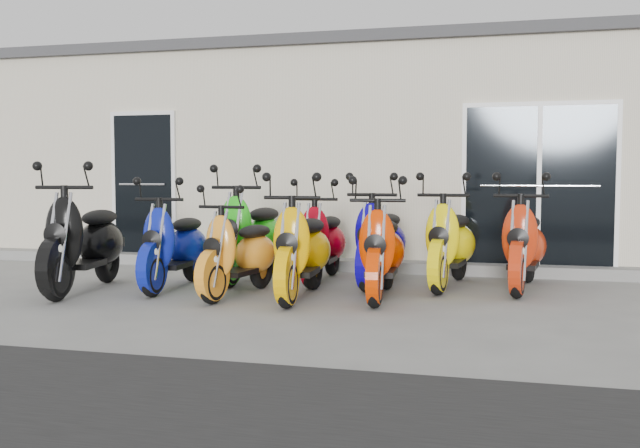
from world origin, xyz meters
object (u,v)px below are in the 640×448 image
(scooter_back_blue, at_px, (380,228))
(scooter_back_extra, at_px, (524,231))
(scooter_front_blue, at_px, (174,233))
(scooter_back_green, at_px, (251,223))
(scooter_back_yellow, at_px, (450,230))
(scooter_front_red, at_px, (382,237))
(scooter_front_orange_a, at_px, (239,240))
(scooter_back_red, at_px, (322,230))
(scooter_front_orange_b, at_px, (302,235))
(scooter_front_black, at_px, (84,227))

(scooter_back_blue, relative_size, scooter_back_extra, 1.00)
(scooter_back_blue, bearing_deg, scooter_front_blue, -153.92)
(scooter_front_blue, xyz_separation_m, scooter_back_green, (0.65, 0.87, 0.08))
(scooter_back_blue, xyz_separation_m, scooter_back_yellow, (0.85, -0.00, 0.00))
(scooter_front_red, relative_size, scooter_back_yellow, 0.97)
(scooter_front_red, distance_m, scooter_back_extra, 1.79)
(scooter_front_orange_a, bearing_deg, scooter_back_green, 111.49)
(scooter_front_red, height_order, scooter_back_yellow, scooter_back_yellow)
(scooter_back_red, height_order, scooter_back_yellow, scooter_back_yellow)
(scooter_front_blue, distance_m, scooter_front_orange_a, 0.96)
(scooter_back_blue, bearing_deg, scooter_front_red, -75.37)
(scooter_front_blue, xyz_separation_m, scooter_front_orange_b, (1.64, -0.25, 0.03))
(scooter_front_orange_a, height_order, scooter_front_orange_b, scooter_front_orange_b)
(scooter_front_orange_a, relative_size, scooter_front_red, 0.93)
(scooter_front_orange_a, bearing_deg, scooter_front_blue, 171.57)
(scooter_back_blue, bearing_deg, scooter_front_orange_a, -134.88)
(scooter_back_red, height_order, scooter_back_extra, scooter_back_extra)
(scooter_back_blue, xyz_separation_m, scooter_back_extra, (1.70, -0.00, 0.00))
(scooter_front_blue, xyz_separation_m, scooter_back_blue, (2.30, 0.93, 0.03))
(scooter_front_black, height_order, scooter_back_extra, scooter_front_black)
(scooter_back_green, bearing_deg, scooter_front_red, -22.75)
(scooter_front_blue, distance_m, scooter_back_blue, 2.48)
(scooter_front_orange_b, bearing_deg, scooter_front_black, -178.11)
(scooter_front_orange_b, xyz_separation_m, scooter_back_blue, (0.66, 1.18, 0.00))
(scooter_front_red, distance_m, scooter_back_red, 1.36)
(scooter_front_orange_b, distance_m, scooter_back_red, 1.24)
(scooter_front_orange_b, xyz_separation_m, scooter_back_extra, (2.36, 1.18, 0.00))
(scooter_back_green, relative_size, scooter_back_blue, 1.07)
(scooter_front_black, relative_size, scooter_front_orange_b, 1.09)
(scooter_front_red, bearing_deg, scooter_back_yellow, 51.65)
(scooter_front_black, relative_size, scooter_back_yellow, 1.09)
(scooter_front_orange_b, relative_size, scooter_back_extra, 1.00)
(scooter_front_orange_b, xyz_separation_m, scooter_back_yellow, (1.51, 1.18, 0.00))
(scooter_front_red, relative_size, scooter_back_blue, 0.97)
(scooter_back_red, bearing_deg, scooter_front_orange_b, -86.86)
(scooter_back_yellow, xyz_separation_m, scooter_back_extra, (0.85, 0.00, 0.00))
(scooter_front_black, distance_m, scooter_front_orange_a, 1.85)
(scooter_back_blue, relative_size, scooter_back_yellow, 1.00)
(scooter_front_blue, height_order, scooter_back_blue, scooter_back_blue)
(scooter_front_black, relative_size, scooter_front_red, 1.12)
(scooter_back_blue, bearing_deg, scooter_back_red, -179.93)
(scooter_front_red, bearing_deg, scooter_back_green, 150.88)
(scooter_front_red, bearing_deg, scooter_front_orange_a, -174.08)
(scooter_front_orange_b, bearing_deg, scooter_back_green, 129.24)
(scooter_back_red, height_order, scooter_back_blue, scooter_back_blue)
(scooter_front_black, height_order, scooter_front_red, scooter_front_black)
(scooter_back_red, xyz_separation_m, scooter_back_yellow, (1.59, -0.05, 0.04))
(scooter_front_orange_b, bearing_deg, scooter_back_yellow, 35.84)
(scooter_front_orange_b, height_order, scooter_back_extra, scooter_back_extra)
(scooter_back_red, bearing_deg, scooter_back_blue, -4.70)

